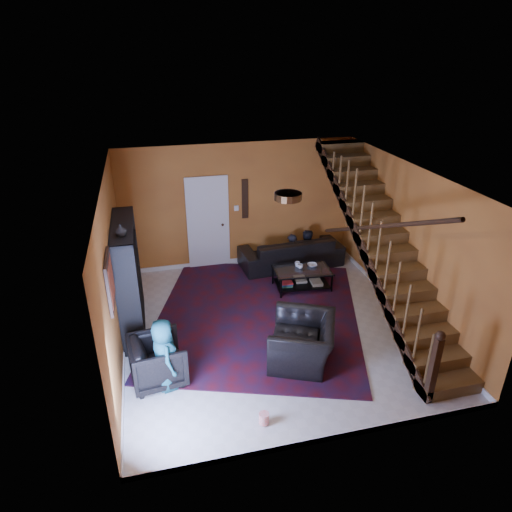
{
  "coord_description": "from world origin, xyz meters",
  "views": [
    {
      "loc": [
        -1.94,
        -6.73,
        4.77
      ],
      "look_at": [
        -0.17,
        0.4,
        1.26
      ],
      "focal_mm": 32.0,
      "sensor_mm": 36.0,
      "label": 1
    }
  ],
  "objects": [
    {
      "name": "framed_picture",
      "position": [
        -2.57,
        -0.9,
        1.75
      ],
      "size": [
        0.04,
        0.74,
        0.74
      ],
      "primitive_type": "cube",
      "color": "maroon",
      "rests_on": "room"
    },
    {
      "name": "popcorn_bucket",
      "position": [
        -0.72,
        -2.25,
        0.1
      ],
      "size": [
        0.16,
        0.16,
        0.16
      ],
      "primitive_type": "cylinder",
      "rotation": [
        0.0,
        0.0,
        0.15
      ],
      "color": "red",
      "rests_on": "rug"
    },
    {
      "name": "door",
      "position": [
        -0.7,
        2.73,
        1.02
      ],
      "size": [
        0.82,
        0.05,
        2.05
      ],
      "primitive_type": "cube",
      "color": "silver",
      "rests_on": "floor"
    },
    {
      "name": "floor",
      "position": [
        0.0,
        0.0,
        0.0
      ],
      "size": [
        5.5,
        5.5,
        0.0
      ],
      "primitive_type": "plane",
      "color": "beige",
      "rests_on": "ground"
    },
    {
      "name": "cup_a",
      "position": [
        0.99,
        1.26,
        0.49
      ],
      "size": [
        0.14,
        0.14,
        0.09
      ],
      "primitive_type": "imported",
      "rotation": [
        0.0,
        0.0,
        -0.22
      ],
      "color": "#999999",
      "rests_on": "coffee_table"
    },
    {
      "name": "armchair_left",
      "position": [
        -2.05,
        -1.0,
        0.37
      ],
      "size": [
        0.9,
        0.88,
        0.74
      ],
      "primitive_type": "imported",
      "rotation": [
        0.0,
        0.0,
        1.7
      ],
      "color": "black",
      "rests_on": "floor"
    },
    {
      "name": "bowl",
      "position": [
        1.27,
        1.3,
        0.46
      ],
      "size": [
        0.21,
        0.21,
        0.05
      ],
      "primitive_type": "imported",
      "rotation": [
        0.0,
        0.0,
        -0.06
      ],
      "color": "#999999",
      "rests_on": "coffee_table"
    },
    {
      "name": "vase",
      "position": [
        -2.41,
        0.1,
        2.1
      ],
      "size": [
        0.18,
        0.18,
        0.19
      ],
      "primitive_type": "imported",
      "color": "#999999",
      "rests_on": "bookshelf"
    },
    {
      "name": "wall_hanging",
      "position": [
        0.15,
        2.73,
        1.55
      ],
      "size": [
        0.14,
        0.03,
        0.9
      ],
      "primitive_type": "cube",
      "color": "black",
      "rests_on": "room"
    },
    {
      "name": "person_adult_a",
      "position": [
        1.15,
        2.35,
        0.15
      ],
      "size": [
        0.47,
        0.34,
        1.21
      ],
      "primitive_type": "imported",
      "rotation": [
        0.0,
        0.0,
        3.03
      ],
      "color": "black",
      "rests_on": "sofa"
    },
    {
      "name": "rug",
      "position": [
        -0.15,
        0.39,
        0.01
      ],
      "size": [
        4.88,
        5.22,
        0.02
      ],
      "primitive_type": "cube",
      "rotation": [
        0.0,
        0.0,
        -0.33
      ],
      "color": "#400B12",
      "rests_on": "floor"
    },
    {
      "name": "armchair_right",
      "position": [
        0.23,
        -1.06,
        0.37
      ],
      "size": [
        1.37,
        1.44,
        0.74
      ],
      "primitive_type": "imported",
      "rotation": [
        0.0,
        0.0,
        -1.99
      ],
      "color": "black",
      "rests_on": "floor"
    },
    {
      "name": "coffee_table",
      "position": [
        1.01,
        1.2,
        0.25
      ],
      "size": [
        1.2,
        0.76,
        0.44
      ],
      "rotation": [
        0.0,
        0.0,
        -0.07
      ],
      "color": "black",
      "rests_on": "floor"
    },
    {
      "name": "room",
      "position": [
        -1.33,
        1.33,
        0.05
      ],
      "size": [
        5.5,
        5.5,
        5.5
      ],
      "color": "#C1732A",
      "rests_on": "ground"
    },
    {
      "name": "person_adult_b",
      "position": [
        1.5,
        2.35,
        0.18
      ],
      "size": [
        0.66,
        0.54,
        1.27
      ],
      "primitive_type": "imported",
      "rotation": [
        0.0,
        0.0,
        3.04
      ],
      "color": "black",
      "rests_on": "sofa"
    },
    {
      "name": "person_child",
      "position": [
        -1.95,
        -1.17,
        0.59
      ],
      "size": [
        0.48,
        0.63,
        1.17
      ],
      "primitive_type": "imported",
      "rotation": [
        0.0,
        0.0,
        1.77
      ],
      "color": "#18525D",
      "rests_on": "armchair_left"
    },
    {
      "name": "ceiling_fixture",
      "position": [
        0.0,
        -0.8,
        2.74
      ],
      "size": [
        0.4,
        0.4,
        0.1
      ],
      "primitive_type": "cylinder",
      "color": "#3F2814",
      "rests_on": "room"
    },
    {
      "name": "staircase",
      "position": [
        2.12,
        -0.0,
        1.4
      ],
      "size": [
        0.95,
        5.02,
        3.18
      ],
      "color": "brown",
      "rests_on": "floor"
    },
    {
      "name": "cup_b",
      "position": [
        0.96,
        1.37,
        0.49
      ],
      "size": [
        0.12,
        0.12,
        0.1
      ],
      "primitive_type": "imported",
      "rotation": [
        0.0,
        0.0,
        -0.16
      ],
      "color": "#999999",
      "rests_on": "coffee_table"
    },
    {
      "name": "bookshelf",
      "position": [
        -2.4,
        0.6,
        0.96
      ],
      "size": [
        0.35,
        1.8,
        2.0
      ],
      "color": "black",
      "rests_on": "floor"
    },
    {
      "name": "sofa",
      "position": [
        1.13,
        2.3,
        0.34
      ],
      "size": [
        2.39,
        1.08,
        0.68
      ],
      "primitive_type": "imported",
      "rotation": [
        0.0,
        0.0,
        3.22
      ],
      "color": "black",
      "rests_on": "floor"
    }
  ]
}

